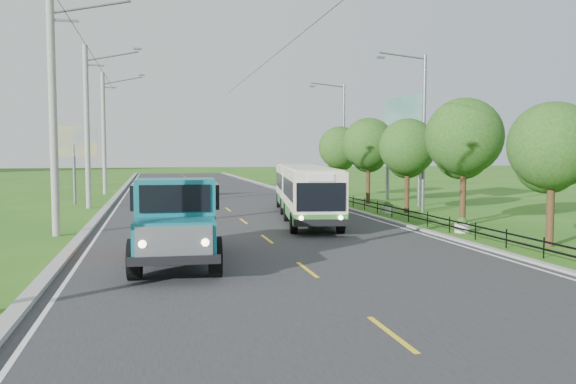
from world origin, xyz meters
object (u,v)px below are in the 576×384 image
object	(u,v)px
tree_fourth	(407,150)
tree_fifth	(369,147)
planter_mid	(387,208)
pole_far	(104,133)
streetlight_mid	(421,127)
planter_far	(342,197)
tree_third	(464,141)
billboard_right	(403,125)
streetlight_far	(342,135)
tree_second	(551,151)
bus	(304,188)
pole_mid	(88,126)
pole_near	(54,112)
planter_near	(462,226)
dump_truck	(177,215)
tree_back	(340,150)
billboard_left	(74,146)

from	to	relation	value
tree_fourth	tree_fifth	distance (m)	6.01
planter_mid	pole_far	bearing A→B (deg)	131.59
streetlight_mid	planter_far	bearing A→B (deg)	104.32
tree_third	planter_far	bearing A→B (deg)	95.18
pole_far	billboard_right	world-z (taller)	pole_far
billboard_right	streetlight_far	bearing A→B (deg)	101.71
streetlight_mid	tree_second	bearing A→B (deg)	-93.79
bus	tree_third	bearing A→B (deg)	-25.41
billboard_right	bus	world-z (taller)	billboard_right
pole_mid	streetlight_mid	xyz separation A→B (m)	(18.90, -7.00, -0.19)
pole_near	planter_near	distance (m)	17.79
planter_mid	bus	size ratio (longest dim) A/B	0.05
tree_third	planter_mid	xyz separation A→B (m)	(-1.26, 5.86, -3.70)
tree_third	streetlight_far	bearing A→B (deg)	87.73
streetlight_mid	planter_mid	bearing A→B (deg)	-180.00
dump_truck	tree_second	bearing A→B (deg)	4.04
pole_near	pole_mid	xyz separation A→B (m)	(0.00, 12.00, 0.00)
pole_far	planter_near	world-z (taller)	pole_far
tree_fifth	planter_mid	xyz separation A→B (m)	(-1.26, -6.14, -3.57)
dump_truck	planter_far	bearing A→B (deg)	61.94
tree_back	dump_truck	world-z (taller)	tree_back
tree_fourth	tree_back	size ratio (longest dim) A/B	0.98
planter_near	dump_truck	distance (m)	12.95
pole_far	billboard_right	size ratio (longest dim) A/B	1.37
planter_mid	tree_back	bearing A→B (deg)	84.09
tree_fourth	planter_far	world-z (taller)	tree_fourth
pole_far	dump_truck	world-z (taller)	pole_far
tree_fifth	billboard_right	xyz separation A→B (m)	(2.44, -0.14, 1.49)
tree_back	dump_truck	xyz separation A→B (m)	(-13.51, -24.14, -2.14)
pole_far	streetlight_far	distance (m)	19.56
billboard_left	pole_far	bearing A→B (deg)	82.17
tree_fourth	tree_second	bearing A→B (deg)	-90.00
tree_back	billboard_left	distance (m)	19.48
planter_mid	tree_third	bearing A→B (deg)	-77.90
streetlight_far	billboard_right	world-z (taller)	streetlight_far
streetlight_mid	dump_truck	distance (m)	18.97
planter_near	pole_far	bearing A→B (deg)	121.99
tree_back	streetlight_mid	bearing A→B (deg)	-86.30
pole_far	streetlight_mid	xyz separation A→B (m)	(18.90, -19.00, -0.19)
pole_far	tree_fourth	xyz separation A→B (m)	(18.12, -18.86, -1.51)
pole_far	tree_fifth	size ratio (longest dim) A/B	1.72
pole_near	bus	distance (m)	12.65
pole_near	streetlight_mid	world-z (taller)	pole_near
tree_back	pole_near	bearing A→B (deg)	-136.59
dump_truck	pole_far	bearing A→B (deg)	101.90
tree_third	tree_back	bearing A→B (deg)	90.00
billboard_left	tree_third	bearing A→B (deg)	-39.33
streetlight_far	pole_mid	bearing A→B (deg)	-159.68
streetlight_mid	pole_far	bearing A→B (deg)	134.86
pole_mid	billboard_left	size ratio (longest dim) A/B	1.92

